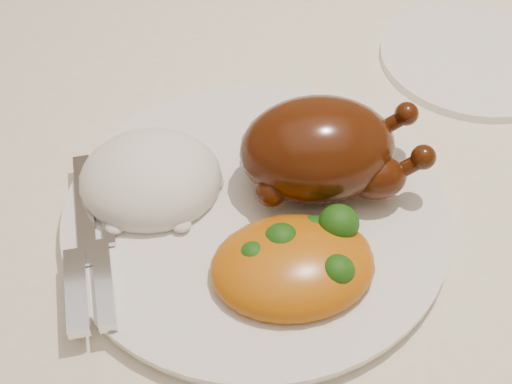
{
  "coord_description": "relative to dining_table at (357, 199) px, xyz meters",
  "views": [
    {
      "loc": [
        -0.15,
        -0.49,
        1.22
      ],
      "look_at": [
        -0.12,
        -0.1,
        0.8
      ],
      "focal_mm": 50.0,
      "sensor_mm": 36.0,
      "label": 1
    }
  ],
  "objects": [
    {
      "name": "dining_table",
      "position": [
        0.0,
        0.0,
        0.0
      ],
      "size": [
        1.6,
        0.9,
        0.76
      ],
      "color": "brown",
      "rests_on": "floor"
    },
    {
      "name": "rice_mound",
      "position": [
        -0.2,
        -0.07,
        0.13
      ],
      "size": [
        0.12,
        0.11,
        0.06
      ],
      "rotation": [
        0.0,
        0.0,
        -0.06
      ],
      "color": "white",
      "rests_on": "dinner_plate"
    },
    {
      "name": "side_plate",
      "position": [
        0.13,
        0.09,
        0.11
      ],
      "size": [
        0.24,
        0.24,
        0.01
      ],
      "primitive_type": "cylinder",
      "rotation": [
        0.0,
        0.0,
        0.28
      ],
      "color": "white",
      "rests_on": "tablecloth"
    },
    {
      "name": "roast_chicken",
      "position": [
        -0.06,
        -0.08,
        0.15
      ],
      "size": [
        0.15,
        0.1,
        0.08
      ],
      "rotation": [
        0.0,
        0.0,
        0.02
      ],
      "color": "#461807",
      "rests_on": "dinner_plate"
    },
    {
      "name": "tablecloth",
      "position": [
        0.0,
        0.0,
        0.07
      ],
      "size": [
        1.73,
        1.03,
        0.18
      ],
      "color": "beige",
      "rests_on": "dining_table"
    },
    {
      "name": "dinner_plate",
      "position": [
        -0.12,
        -0.1,
        0.11
      ],
      "size": [
        0.32,
        0.32,
        0.01
      ],
      "primitive_type": "cylinder",
      "rotation": [
        0.0,
        0.0,
        0.02
      ],
      "color": "white",
      "rests_on": "tablecloth"
    },
    {
      "name": "mac_and_cheese",
      "position": [
        -0.09,
        -0.17,
        0.13
      ],
      "size": [
        0.13,
        0.1,
        0.05
      ],
      "rotation": [
        0.0,
        0.0,
        0.05
      ],
      "color": "orange",
      "rests_on": "dinner_plate"
    },
    {
      "name": "cutlery",
      "position": [
        -0.25,
        -0.15,
        0.12
      ],
      "size": [
        0.05,
        0.18,
        0.01
      ],
      "rotation": [
        0.0,
        0.0,
        0.12
      ],
      "color": "silver",
      "rests_on": "dinner_plate"
    }
  ]
}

